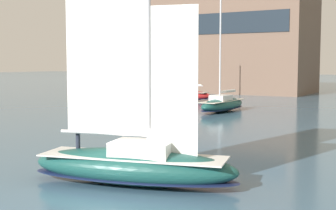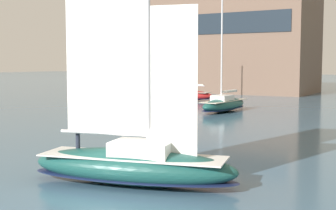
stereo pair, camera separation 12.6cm
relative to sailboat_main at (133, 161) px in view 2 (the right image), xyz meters
name	(u,v)px [view 2 (the right image)]	position (x,y,z in m)	size (l,w,h in m)	color
ground_plane	(133,184)	(-0.01, 0.00, -1.03)	(400.00, 400.00, 0.00)	#42667F
waterfront_building	(231,30)	(-22.56, 62.92, 10.11)	(30.29, 15.81, 22.19)	brown
sailboat_main	(133,161)	(0.00, 0.00, 0.00)	(9.73, 4.84, 12.88)	#194C47
sailboat_moored_near_marina	(183,94)	(-20.42, 41.08, -0.19)	(9.06, 2.93, 12.30)	maroon
sailboat_moored_far_slip	(224,104)	(-9.22, 30.17, -0.21)	(2.81, 8.87, 12.07)	#194C47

